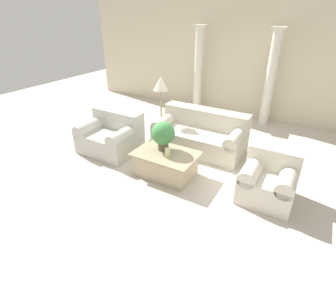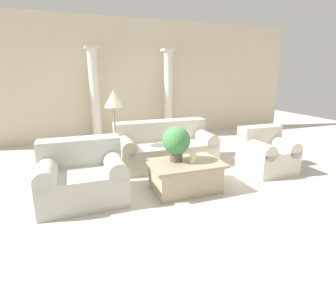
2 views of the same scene
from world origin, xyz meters
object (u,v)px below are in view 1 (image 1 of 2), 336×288
object	(u,v)px
potted_plant	(163,134)
floor_lamp	(161,87)
armchair	(269,179)
sofa_long	(200,134)
coffee_table	(166,164)
loveseat	(111,135)

from	to	relation	value
potted_plant	floor_lamp	world-z (taller)	floor_lamp
floor_lamp	armchair	world-z (taller)	floor_lamp
sofa_long	coffee_table	xyz separation A→B (m)	(-0.11, -1.27, -0.11)
sofa_long	armchair	bearing A→B (deg)	-31.62
coffee_table	armchair	distance (m)	1.78
armchair	floor_lamp	bearing A→B (deg)	159.60
sofa_long	armchair	world-z (taller)	sofa_long
sofa_long	armchair	distance (m)	1.93
sofa_long	floor_lamp	xyz separation A→B (m)	(-0.98, -0.04, 0.91)
loveseat	armchair	size ratio (longest dim) A/B	1.44
armchair	sofa_long	bearing A→B (deg)	148.38
coffee_table	armchair	size ratio (longest dim) A/B	1.38
potted_plant	floor_lamp	size ratio (longest dim) A/B	0.37
loveseat	floor_lamp	distance (m)	1.49
coffee_table	armchair	bearing A→B (deg)	8.42
floor_lamp	potted_plant	bearing A→B (deg)	-56.57
loveseat	coffee_table	world-z (taller)	loveseat
loveseat	potted_plant	size ratio (longest dim) A/B	2.16
coffee_table	potted_plant	size ratio (longest dim) A/B	2.07
floor_lamp	armchair	xyz separation A→B (m)	(2.62, -0.97, -0.90)
loveseat	floor_lamp	size ratio (longest dim) A/B	0.79
coffee_table	floor_lamp	xyz separation A→B (m)	(-0.87, 1.23, 1.02)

